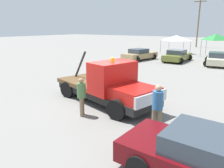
{
  "coord_description": "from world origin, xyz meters",
  "views": [
    {
      "loc": [
        6.6,
        -8.59,
        3.81
      ],
      "look_at": [
        0.5,
        0.0,
        1.05
      ],
      "focal_mm": 35.0,
      "sensor_mm": 36.0,
      "label": 1
    }
  ],
  "objects": [
    {
      "name": "foreground_car",
      "position": [
        6.01,
        -3.38,
        0.65
      ],
      "size": [
        4.98,
        2.11,
        1.34
      ],
      "rotation": [
        0.0,
        0.0,
        -0.02
      ],
      "color": "#5B0A0F",
      "rests_on": "ground"
    },
    {
      "name": "canopy_tent_green",
      "position": [
        0.89,
        22.94,
        2.55
      ],
      "size": [
        2.96,
        2.96,
        2.98
      ],
      "color": "#9E9EA3",
      "rests_on": "ground"
    },
    {
      "name": "tow_truck",
      "position": [
        0.37,
        -0.09,
        0.94
      ],
      "size": [
        6.46,
        3.44,
        2.51
      ],
      "rotation": [
        0.0,
        0.0,
        -0.24
      ],
      "color": "black",
      "rests_on": "ground"
    },
    {
      "name": "parked_car_tan",
      "position": [
        -5.73,
        14.42,
        0.65
      ],
      "size": [
        2.94,
        5.0,
        1.34
      ],
      "rotation": [
        0.0,
        0.0,
        1.4
      ],
      "color": "tan",
      "rests_on": "ground"
    },
    {
      "name": "canopy_tent_white",
      "position": [
        -4.68,
        23.69,
        2.24
      ],
      "size": [
        3.44,
        3.44,
        2.62
      ],
      "color": "#9E9EA3",
      "rests_on": "ground"
    },
    {
      "name": "person_near_truck",
      "position": [
        3.58,
        -1.44,
        1.04
      ],
      "size": [
        0.4,
        0.4,
        1.79
      ],
      "rotation": [
        0.0,
        0.0,
        1.95
      ],
      "color": "#847051",
      "rests_on": "ground"
    },
    {
      "name": "ground_plane",
      "position": [
        0.0,
        0.0,
        0.0
      ],
      "size": [
        160.0,
        160.0,
        0.0
      ],
      "primitive_type": "plane",
      "color": "gray"
    },
    {
      "name": "person_at_hood",
      "position": [
        0.29,
        -1.98,
        0.99
      ],
      "size": [
        0.38,
        0.38,
        1.71
      ],
      "rotation": [
        0.0,
        0.0,
        3.67
      ],
      "color": "#847051",
      "rests_on": "ground"
    },
    {
      "name": "utility_pole",
      "position": [
        -4.95,
        36.1,
        5.05
      ],
      "size": [
        2.2,
        0.24,
        9.57
      ],
      "color": "brown",
      "rests_on": "ground"
    },
    {
      "name": "parked_car_olive",
      "position": [
        -1.71,
        15.87,
        0.65
      ],
      "size": [
        2.53,
        4.71,
        1.34
      ],
      "rotation": [
        0.0,
        0.0,
        1.58
      ],
      "color": "olive",
      "rests_on": "ground"
    },
    {
      "name": "parked_car_cream",
      "position": [
        2.49,
        15.79,
        0.65
      ],
      "size": [
        2.93,
        5.0,
        1.34
      ],
      "rotation": [
        0.0,
        0.0,
        1.75
      ],
      "color": "beige",
      "rests_on": "ground"
    }
  ]
}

